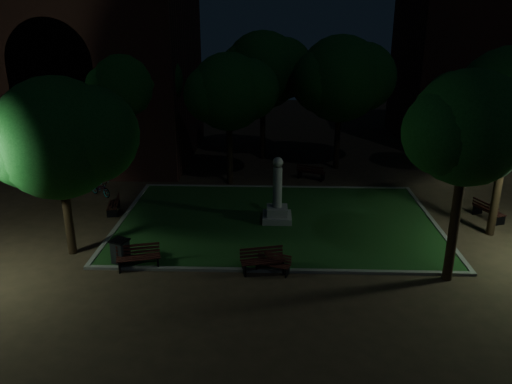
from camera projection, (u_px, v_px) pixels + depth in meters
ground at (277, 239)px, 22.54m from camera, size 80.00×80.00×0.00m
lawn at (277, 221)px, 24.42m from camera, size 15.00×10.00×0.08m
lawn_kerb at (277, 221)px, 24.41m from camera, size 15.40×10.40×0.12m
monument at (277, 203)px, 24.11m from camera, size 1.40×1.40×3.20m
building_main at (43, 50)px, 33.61m from camera, size 20.00×12.00×15.00m
building_far at (508, 64)px, 38.81m from camera, size 16.00×10.00×12.00m
tree_west at (60, 138)px, 19.54m from camera, size 5.98×4.88×7.42m
tree_north_wl at (230, 92)px, 28.17m from camera, size 5.40×4.41×7.68m
tree_north_er at (342, 79)px, 31.11m from camera, size 6.61×5.40×8.52m
tree_ne at (455, 102)px, 30.06m from camera, size 4.50×3.67×6.49m
tree_se at (471, 128)px, 17.15m from camera, size 4.98×4.06×7.90m
tree_nw at (132, 83)px, 30.00m from camera, size 5.99×4.89×8.19m
tree_far_north at (265, 70)px, 33.35m from camera, size 6.35×5.18×8.70m
lamppost_nw at (95, 127)px, 30.86m from camera, size 1.18×0.28×4.35m
lamppost_ne at (479, 131)px, 29.73m from camera, size 1.18×0.28×4.32m
bench_near_left at (273, 264)px, 19.49m from camera, size 1.46×0.92×0.76m
bench_near_right at (262, 261)px, 19.55m from camera, size 1.82×0.99×0.95m
bench_west_near at (138, 258)px, 19.83m from camera, size 1.80×1.01×0.94m
bench_left_side at (114, 205)px, 25.48m from camera, size 0.81×1.60×0.84m
bench_right_side at (488, 211)px, 24.54m from camera, size 1.15×1.81×0.94m
bench_far_side at (311, 173)px, 30.62m from camera, size 1.80×1.25×0.94m
trash_bin at (120, 252)px, 20.08m from camera, size 0.82×0.82×1.07m
bicycle at (100, 188)px, 27.85m from camera, size 1.66×1.40×0.85m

